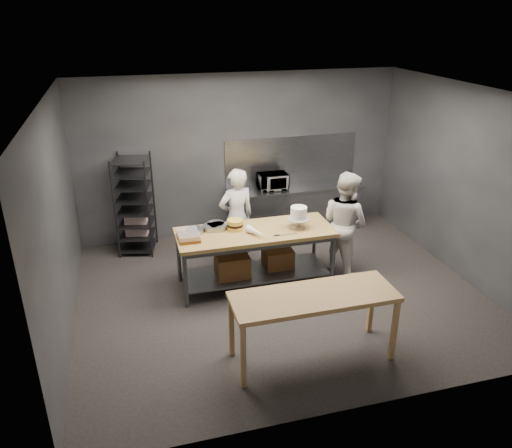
% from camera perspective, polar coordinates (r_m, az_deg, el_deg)
% --- Properties ---
extents(ground, '(6.00, 6.00, 0.00)m').
position_cam_1_polar(ground, '(7.74, 2.76, -7.89)').
color(ground, black).
rests_on(ground, ground).
extents(back_wall, '(6.00, 0.04, 3.00)m').
position_cam_1_polar(back_wall, '(9.36, -1.80, 7.83)').
color(back_wall, '#4C4F54').
rests_on(back_wall, ground).
extents(work_table, '(2.40, 0.90, 0.92)m').
position_cam_1_polar(work_table, '(7.72, -0.24, -3.10)').
color(work_table, olive).
rests_on(work_table, ground).
extents(near_counter, '(2.00, 0.70, 0.90)m').
position_cam_1_polar(near_counter, '(6.07, 6.63, -8.73)').
color(near_counter, olive).
rests_on(near_counter, ground).
extents(back_counter, '(2.60, 0.60, 0.90)m').
position_cam_1_polar(back_counter, '(9.69, 4.48, 1.76)').
color(back_counter, slate).
rests_on(back_counter, ground).
extents(splashback_panel, '(2.60, 0.02, 0.90)m').
position_cam_1_polar(splashback_panel, '(9.66, 4.05, 7.35)').
color(splashback_panel, slate).
rests_on(splashback_panel, back_counter).
extents(speed_rack, '(0.73, 0.77, 1.75)m').
position_cam_1_polar(speed_rack, '(8.95, -13.67, 2.04)').
color(speed_rack, black).
rests_on(speed_rack, ground).
extents(chef_behind, '(0.68, 0.52, 1.69)m').
position_cam_1_polar(chef_behind, '(8.24, -2.25, 0.74)').
color(chef_behind, silver).
rests_on(chef_behind, ground).
extents(chef_right, '(0.91, 1.01, 1.70)m').
position_cam_1_polar(chef_right, '(8.16, 10.11, 0.16)').
color(chef_right, silver).
rests_on(chef_right, ground).
extents(microwave, '(0.54, 0.37, 0.30)m').
position_cam_1_polar(microwave, '(9.34, 1.91, 4.89)').
color(microwave, black).
rests_on(microwave, back_counter).
extents(frosted_cake_stand, '(0.34, 0.34, 0.34)m').
position_cam_1_polar(frosted_cake_stand, '(7.62, 4.89, 1.08)').
color(frosted_cake_stand, '#B4A990').
rests_on(frosted_cake_stand, work_table).
extents(layer_cake, '(0.24, 0.24, 0.16)m').
position_cam_1_polar(layer_cake, '(7.58, -2.39, -0.08)').
color(layer_cake, gold).
rests_on(layer_cake, work_table).
extents(cake_pans, '(0.63, 0.39, 0.07)m').
position_cam_1_polar(cake_pans, '(7.62, -5.27, -0.40)').
color(cake_pans, gray).
rests_on(cake_pans, work_table).
extents(piping_bag, '(0.28, 0.39, 0.12)m').
position_cam_1_polar(piping_bag, '(7.37, 0.03, -0.94)').
color(piping_bag, white).
rests_on(piping_bag, work_table).
extents(offset_spatula, '(0.36, 0.02, 0.02)m').
position_cam_1_polar(offset_spatula, '(7.43, 3.01, -1.26)').
color(offset_spatula, slate).
rests_on(offset_spatula, work_table).
extents(pastry_clamshells, '(0.32, 0.42, 0.11)m').
position_cam_1_polar(pastry_clamshells, '(7.35, -7.76, -1.29)').
color(pastry_clamshells, '#925E1D').
rests_on(pastry_clamshells, work_table).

